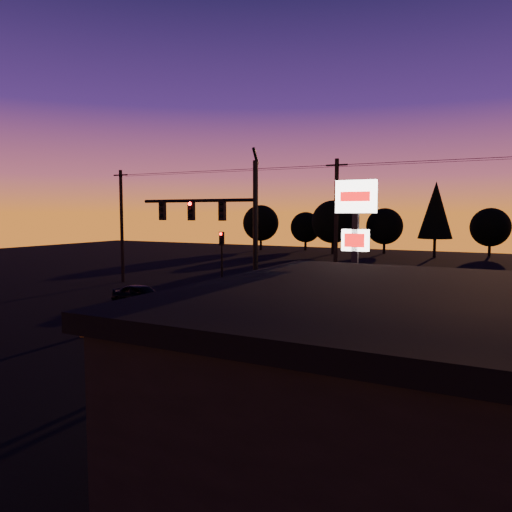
{
  "coord_description": "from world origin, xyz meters",
  "views": [
    {
      "loc": [
        12.34,
        -16.43,
        5.61
      ],
      "look_at": [
        1.0,
        5.0,
        3.5
      ],
      "focal_mm": 35.0,
      "sensor_mm": 36.0,
      "label": 1
    }
  ],
  "objects": [
    {
      "name": "car_mid",
      "position": [
        -1.86,
        6.42,
        0.68
      ],
      "size": [
        4.28,
        1.92,
        1.36
      ],
      "primitive_type": "imported",
      "rotation": [
        0.0,
        0.0,
        1.45
      ],
      "color": "black",
      "rests_on": "ground"
    },
    {
      "name": "tree_4",
      "position": [
        3.0,
        49.0,
        5.93
      ],
      "size": [
        4.18,
        4.18,
        9.5
      ],
      "color": "black",
      "rests_on": "ground"
    },
    {
      "name": "tree_3",
      "position": [
        -4.0,
        52.0,
        3.75
      ],
      "size": [
        4.95,
        4.95,
        6.22
      ],
      "color": "black",
      "rests_on": "ground"
    },
    {
      "name": "bollard",
      "position": [
        -4.97,
        -0.49,
        0.49
      ],
      "size": [
        0.33,
        0.33,
        0.98
      ],
      "primitive_type": "cylinder",
      "color": "#A6650F",
      "rests_on": "ground"
    },
    {
      "name": "tree_0",
      "position": [
        -22.0,
        50.0,
        4.06
      ],
      "size": [
        5.36,
        5.36,
        6.74
      ],
      "color": "black",
      "rests_on": "ground"
    },
    {
      "name": "utility_pole_1",
      "position": [
        2.0,
        14.0,
        4.59
      ],
      "size": [
        1.4,
        0.26,
        9.0
      ],
      "color": "black",
      "rests_on": "ground"
    },
    {
      "name": "utility_pole_0",
      "position": [
        -16.0,
        14.0,
        4.59
      ],
      "size": [
        1.4,
        0.26,
        9.0
      ],
      "color": "black",
      "rests_on": "ground"
    },
    {
      "name": "tree_5",
      "position": [
        9.0,
        54.0,
        3.75
      ],
      "size": [
        4.95,
        4.95,
        6.22
      ],
      "color": "black",
      "rests_on": "ground"
    },
    {
      "name": "secondary_signal",
      "position": [
        -5.0,
        11.49,
        2.86
      ],
      "size": [
        0.3,
        0.31,
        4.35
      ],
      "color": "black",
      "rests_on": "ground"
    },
    {
      "name": "lane_arrow",
      "position": [
        0.5,
        1.67,
        0.01
      ],
      "size": [
        1.2,
        3.1,
        0.01
      ],
      "color": "beige",
      "rests_on": "ground"
    },
    {
      "name": "ground",
      "position": [
        0.0,
        0.0,
        0.0
      ],
      "size": [
        120.0,
        120.0,
        0.0
      ],
      "primitive_type": "plane",
      "color": "black",
      "rests_on": "ground"
    },
    {
      "name": "car_left",
      "position": [
        -7.92,
        6.84,
        0.63
      ],
      "size": [
        3.74,
        1.55,
        1.27
      ],
      "primitive_type": "imported",
      "rotation": [
        0.0,
        0.0,
        1.59
      ],
      "color": "black",
      "rests_on": "ground"
    },
    {
      "name": "tree_2",
      "position": [
        -10.0,
        48.0,
        4.37
      ],
      "size": [
        5.77,
        5.78,
        7.26
      ],
      "color": "black",
      "rests_on": "ground"
    },
    {
      "name": "power_wires",
      "position": [
        2.0,
        14.0,
        8.57
      ],
      "size": [
        36.0,
        1.22,
        0.07
      ],
      "color": "black",
      "rests_on": "ground"
    },
    {
      "name": "suv_parked",
      "position": [
        10.52,
        -2.83,
        0.72
      ],
      "size": [
        4.42,
        5.67,
        1.43
      ],
      "primitive_type": "imported",
      "rotation": [
        0.0,
        0.0,
        0.46
      ],
      "color": "black",
      "rests_on": "ground"
    },
    {
      "name": "pylon_sign",
      "position": [
        7.0,
        1.5,
        4.91
      ],
      "size": [
        1.5,
        0.28,
        6.8
      ],
      "color": "black",
      "rests_on": "ground"
    },
    {
      "name": "tree_1",
      "position": [
        -16.0,
        53.0,
        3.43
      ],
      "size": [
        4.54,
        4.54,
        5.71
      ],
      "color": "black",
      "rests_on": "ground"
    },
    {
      "name": "traffic_signal_mast",
      "position": [
        -0.1,
        3.99,
        4.94
      ],
      "size": [
        6.79,
        0.52,
        8.58
      ],
      "color": "black",
      "rests_on": "ground"
    }
  ]
}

